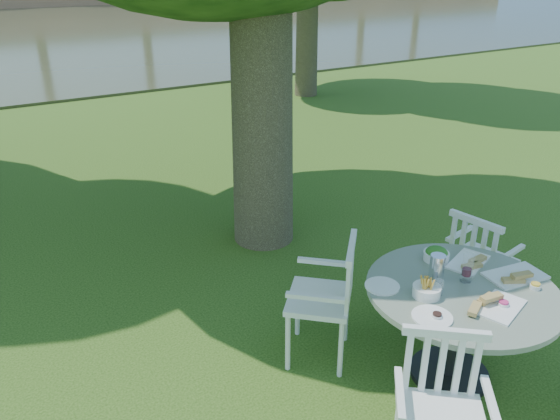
{
  "coord_description": "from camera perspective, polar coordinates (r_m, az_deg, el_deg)",
  "views": [
    {
      "loc": [
        -2.19,
        -3.34,
        2.75
      ],
      "look_at": [
        0.0,
        0.2,
        0.85
      ],
      "focal_mm": 35.0,
      "sensor_mm": 36.0,
      "label": 1
    }
  ],
  "objects": [
    {
      "name": "chair_ne",
      "position": [
        4.79,
        19.9,
        -4.6
      ],
      "size": [
        0.5,
        0.53,
        0.92
      ],
      "rotation": [
        0.0,
        0.0,
        -4.55
      ],
      "color": "white",
      "rests_on": "ground"
    },
    {
      "name": "table",
      "position": [
        3.99,
        18.25,
        -9.68
      ],
      "size": [
        1.29,
        1.29,
        0.75
      ],
      "color": "black",
      "rests_on": "ground"
    },
    {
      "name": "tableware",
      "position": [
        3.93,
        17.64,
        -6.75
      ],
      "size": [
        1.22,
        0.91,
        0.21
      ],
      "color": "white",
      "rests_on": "table"
    },
    {
      "name": "chair_sw",
      "position": [
        3.31,
        16.44,
        -18.42
      ],
      "size": [
        0.64,
        0.64,
        0.93
      ],
      "rotation": [
        0.0,
        0.0,
        -0.7
      ],
      "color": "white",
      "rests_on": "ground"
    },
    {
      "name": "ground",
      "position": [
        4.85,
        1.26,
        -10.02
      ],
      "size": [
        140.0,
        140.0,
        0.0
      ],
      "primitive_type": "plane",
      "color": "#1D3C0C",
      "rests_on": "ground"
    },
    {
      "name": "chair_nw",
      "position": [
        4.01,
        5.52,
        -8.54
      ],
      "size": [
        0.67,
        0.67,
        0.97
      ],
      "rotation": [
        0.0,
        0.0,
        -2.32
      ],
      "color": "white",
      "rests_on": "ground"
    }
  ]
}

